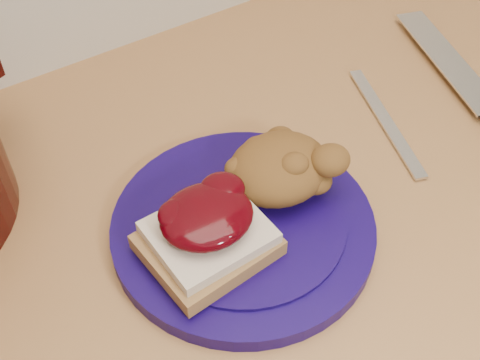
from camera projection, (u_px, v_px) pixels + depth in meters
plate at (243, 227)px, 0.57m from camera, size 0.26×0.26×0.02m
sandwich at (207, 231)px, 0.52m from camera, size 0.11×0.10×0.05m
stuffing_mound at (279, 168)px, 0.57m from camera, size 0.10×0.09×0.05m
butter_knife at (385, 120)px, 0.68m from camera, size 0.08×0.18×0.00m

